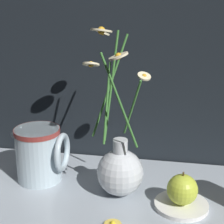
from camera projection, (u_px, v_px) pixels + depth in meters
ground_plane at (108, 194)px, 0.90m from camera, size 6.00×6.00×0.00m
shelf at (108, 191)px, 0.90m from camera, size 0.89×0.36×0.01m
vase_with_flowers at (120, 167)px, 0.86m from camera, size 0.15×0.19×0.38m
ceramic_pitcher at (40, 152)px, 0.92m from camera, size 0.14×0.11×0.15m
saucer_plate at (181, 205)px, 0.82m from camera, size 0.12×0.12×0.01m
orange_fruit at (182, 189)px, 0.81m from camera, size 0.07×0.07×0.08m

